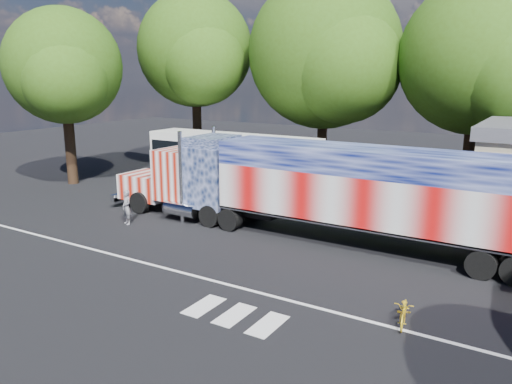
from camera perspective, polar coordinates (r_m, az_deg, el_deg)
The scene contains 10 objects.
ground at distance 21.80m, azimuth -4.16°, elevation -6.41°, with size 100.00×100.00×0.00m, color black.
lane_markings at distance 18.05m, azimuth -6.75°, elevation -10.76°, with size 30.00×2.67×0.01m.
semi_truck at distance 22.68m, azimuth 6.87°, elevation 0.59°, with size 21.78×3.44×4.64m.
coach_bus at distance 33.01m, azimuth -2.71°, elevation 3.64°, with size 12.11×2.82×3.52m.
woman at distance 25.75m, azimuth -14.57°, elevation -1.71°, with size 0.63×0.41×1.73m, color slate.
bicycle at distance 16.00m, azimuth 16.58°, elevation -12.91°, with size 0.55×1.58×0.83m, color gold.
tree_nw_a at distance 39.78m, azimuth -6.85°, elevation 15.80°, with size 9.17×8.73×13.59m.
tree_w_a at distance 35.93m, azimuth -21.07°, elevation 13.20°, with size 7.94×7.56×11.67m.
tree_n_mid at distance 36.31m, azimuth 8.07°, elevation 15.47°, with size 11.18×10.65×14.19m.
tree_ne_a at distance 33.20m, azimuth 24.28°, elevation 13.83°, with size 9.69×9.23×12.98m.
Camera 1 is at (12.05, -16.63, 7.32)m, focal length 35.00 mm.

